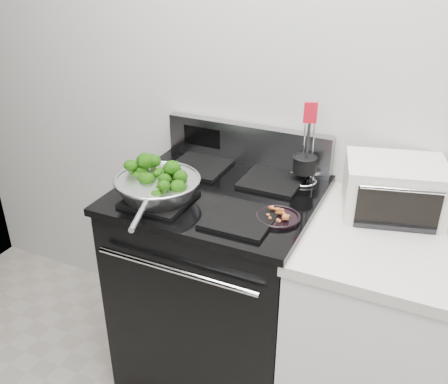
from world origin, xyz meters
The scene contains 8 objects.
back_wall centered at (0.00, 1.75, 1.35)m, with size 4.00×0.02×2.70m, color #B7B6AE.
gas_range centered at (-0.30, 1.41, 0.49)m, with size 0.79×0.69×1.13m.
counter centered at (0.39, 1.41, 0.46)m, with size 0.62×0.68×0.92m.
skillet centered at (-0.49, 1.26, 1.00)m, with size 0.34×0.52×0.07m.
broccoli_pile centered at (-0.49, 1.26, 1.02)m, with size 0.26×0.26×0.09m, color black, non-canonical shape.
bacon_plate centered at (-0.01, 1.30, 0.97)m, with size 0.16×0.16×0.04m.
utensil_holder centered at (-0.01, 1.63, 1.01)m, with size 0.11×0.11×0.35m.
toaster_oven centered at (0.35, 1.58, 1.02)m, with size 0.41×0.35×0.21m.
Camera 1 is at (0.47, -0.19, 1.87)m, focal length 40.00 mm.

